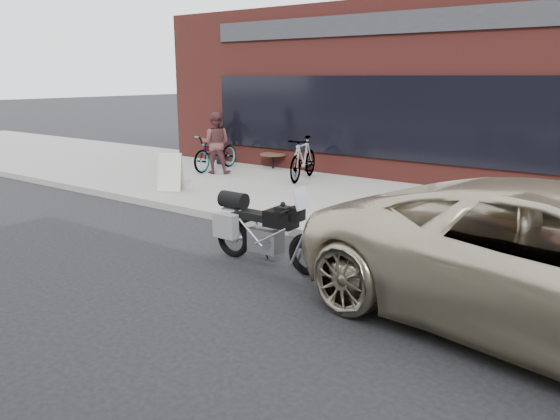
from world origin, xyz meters
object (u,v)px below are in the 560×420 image
object	(u,v)px
cafe_patron_right	(219,138)
sandwich_sign	(171,172)
bicycle_front	(216,153)
motorcycle	(260,229)
bicycle_rear	(303,158)
cafe_patron_left	(216,143)
cafe_table	(273,155)

from	to	relation	value
cafe_patron_right	sandwich_sign	bearing A→B (deg)	156.47
bicycle_front	sandwich_sign	size ratio (longest dim) A/B	2.17
bicycle_front	cafe_patron_right	bearing A→B (deg)	122.67
motorcycle	bicycle_rear	world-z (taller)	bicycle_rear
motorcycle	cafe_patron_right	world-z (taller)	cafe_patron_right
cafe_patron_left	cafe_patron_right	bearing A→B (deg)	-79.59
cafe_patron_right	cafe_table	bearing A→B (deg)	-130.60
bicycle_front	bicycle_rear	distance (m)	2.79
motorcycle	bicycle_front	xyz separation A→B (m)	(-5.56, 5.08, 0.10)
motorcycle	bicycle_front	size ratio (longest dim) A/B	1.06
sandwich_sign	cafe_patron_left	bearing A→B (deg)	76.12
cafe_patron_left	cafe_table	bearing A→B (deg)	-145.76
motorcycle	cafe_patron_left	distance (m)	7.02
bicycle_rear	motorcycle	bearing A→B (deg)	-76.32
cafe_table	motorcycle	bearing A→B (deg)	-54.48
sandwich_sign	motorcycle	bearing A→B (deg)	-59.26
bicycle_front	bicycle_rear	world-z (taller)	bicycle_rear
bicycle_rear	sandwich_sign	xyz separation A→B (m)	(-1.73, -2.83, -0.12)
cafe_table	bicycle_front	bearing A→B (deg)	-134.82
sandwich_sign	cafe_table	world-z (taller)	sandwich_sign
cafe_table	sandwich_sign	bearing A→B (deg)	-91.07
motorcycle	sandwich_sign	bearing A→B (deg)	150.88
motorcycle	cafe_table	bearing A→B (deg)	124.79
bicycle_rear	cafe_patron_right	xyz separation A→B (m)	(-3.44, 0.67, 0.22)
cafe_patron_left	cafe_patron_right	world-z (taller)	cafe_patron_left
cafe_table	cafe_patron_left	size ratio (longest dim) A/B	0.45
bicycle_rear	sandwich_sign	bearing A→B (deg)	-135.62
motorcycle	cafe_table	world-z (taller)	motorcycle
motorcycle	cafe_patron_right	xyz separation A→B (m)	(-6.22, 5.93, 0.38)
motorcycle	cafe_patron_right	bearing A→B (deg)	135.63
bicycle_front	cafe_table	distance (m)	1.60
cafe_table	cafe_patron_left	xyz separation A→B (m)	(-0.76, -1.52, 0.43)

